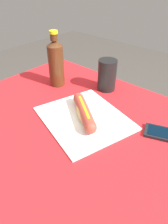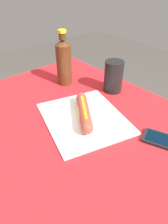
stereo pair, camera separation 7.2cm
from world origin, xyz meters
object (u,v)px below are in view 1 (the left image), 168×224
(soda_bottle, at_px, (56,63))
(drinking_cup, at_px, (107,75))
(cell_phone, at_px, (165,134))
(hot_dog, at_px, (84,112))

(soda_bottle, distance_m, drinking_cup, 0.23)
(cell_phone, height_order, soda_bottle, soda_bottle)
(hot_dog, distance_m, cell_phone, 0.28)
(cell_phone, relative_size, soda_bottle, 0.60)
(drinking_cup, bearing_deg, hot_dog, -72.40)
(hot_dog, distance_m, drinking_cup, 0.24)
(hot_dog, xyz_separation_m, cell_phone, (0.26, 0.11, -0.03))
(drinking_cup, bearing_deg, soda_bottle, -149.48)
(hot_dog, relative_size, cell_phone, 1.31)
(drinking_cup, bearing_deg, cell_phone, -20.02)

